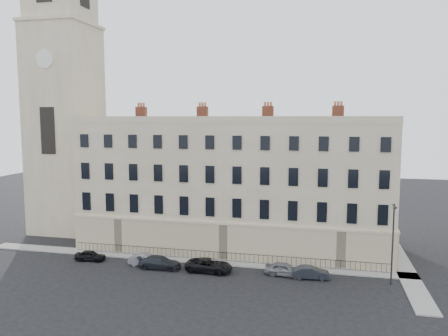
{
  "coord_description": "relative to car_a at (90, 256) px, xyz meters",
  "views": [
    {
      "loc": [
        4.44,
        -39.62,
        15.62
      ],
      "look_at": [
        -6.85,
        10.0,
        9.76
      ],
      "focal_mm": 35.0,
      "sensor_mm": 36.0,
      "label": 1
    }
  ],
  "objects": [
    {
      "name": "railings",
      "position": [
        14.22,
        2.92,
        -0.01
      ],
      "size": [
        35.0,
        0.04,
        0.96
      ],
      "color": "black",
      "rests_on": "ground"
    },
    {
      "name": "car_d",
      "position": [
        13.62,
        -0.47,
        0.1
      ],
      "size": [
        4.86,
        2.36,
        1.33
      ],
      "primitive_type": "imported",
      "rotation": [
        0.0,
        0.0,
        1.54
      ],
      "color": "black",
      "rests_on": "ground"
    },
    {
      "name": "car_c",
      "position": [
        8.36,
        -0.68,
        0.09
      ],
      "size": [
        4.5,
        1.88,
        1.3
      ],
      "primitive_type": "imported",
      "rotation": [
        0.0,
        0.0,
        1.59
      ],
      "color": "#20242B",
      "rests_on": "ground"
    },
    {
      "name": "pavement_east_return",
      "position": [
        33.22,
        5.52,
        -0.5
      ],
      "size": [
        2.0,
        24.0,
        0.12
      ],
      "primitive_type": "cube",
      "color": "gray",
      "rests_on": "ground"
    },
    {
      "name": "car_e",
      "position": [
        21.24,
        0.09,
        0.09
      ],
      "size": [
        4.0,
        1.93,
        1.32
      ],
      "primitive_type": "imported",
      "rotation": [
        0.0,
        0.0,
        1.47
      ],
      "color": "slate",
      "rests_on": "ground"
    },
    {
      "name": "car_b",
      "position": [
        6.68,
        -0.24,
        0.06
      ],
      "size": [
        3.9,
        1.67,
        1.25
      ],
      "primitive_type": "imported",
      "rotation": [
        0.0,
        0.0,
        1.48
      ],
      "color": "gray",
      "rests_on": "ground"
    },
    {
      "name": "car_f",
      "position": [
        23.78,
        -0.16,
        0.04
      ],
      "size": [
        3.78,
        1.62,
        1.21
      ],
      "primitive_type": "imported",
      "rotation": [
        0.0,
        0.0,
        1.66
      ],
      "color": "#23262E",
      "rests_on": "ground"
    },
    {
      "name": "pavement_terrace",
      "position": [
        10.22,
        2.52,
        -0.5
      ],
      "size": [
        48.0,
        2.0,
        0.12
      ],
      "primitive_type": "cube",
      "color": "gray",
      "rests_on": "ground"
    },
    {
      "name": "ground",
      "position": [
        20.22,
        -2.48,
        -0.56
      ],
      "size": [
        160.0,
        160.0,
        0.0
      ],
      "primitive_type": "plane",
      "color": "black",
      "rests_on": "ground"
    },
    {
      "name": "church_tower",
      "position": [
        -9.78,
        11.52,
        18.1
      ],
      "size": [
        8.0,
        8.13,
        44.0
      ],
      "color": "#BDAC8C",
      "rests_on": "ground"
    },
    {
      "name": "streetlamp",
      "position": [
        31.21,
        -0.15,
        3.73
      ],
      "size": [
        0.38,
        1.67,
        7.75
      ],
      "rotation": [
        0.0,
        0.0,
        0.14
      ],
      "color": "#2B2B30",
      "rests_on": "ground"
    },
    {
      "name": "terrace",
      "position": [
        14.25,
        9.49,
        6.93
      ],
      "size": [
        36.22,
        12.22,
        17.0
      ],
      "color": "#BDAC8C",
      "rests_on": "ground"
    },
    {
      "name": "car_a",
      "position": [
        0.0,
        0.0,
        0.0
      ],
      "size": [
        3.43,
        1.65,
        1.13
      ],
      "primitive_type": "imported",
      "rotation": [
        0.0,
        0.0,
        1.67
      ],
      "color": "black",
      "rests_on": "ground"
    }
  ]
}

